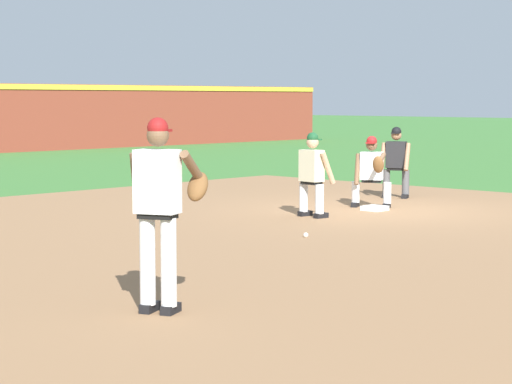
% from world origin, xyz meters
% --- Properties ---
extents(ground_plane, '(160.00, 160.00, 0.00)m').
position_xyz_m(ground_plane, '(0.00, 0.00, 0.00)').
color(ground_plane, '#3D7533').
extents(infield_dirt_patch, '(18.00, 18.00, 0.01)m').
position_xyz_m(infield_dirt_patch, '(-4.22, -1.87, 0.00)').
color(infield_dirt_patch, '#936B47').
rests_on(infield_dirt_patch, ground).
extents(first_base_bag, '(0.38, 0.38, 0.09)m').
position_xyz_m(first_base_bag, '(0.00, 0.00, 0.04)').
color(first_base_bag, white).
rests_on(first_base_bag, ground).
extents(baseball, '(0.07, 0.07, 0.07)m').
position_xyz_m(baseball, '(-3.53, -1.38, 0.04)').
color(baseball, white).
rests_on(baseball, ground).
extents(pitcher, '(0.82, 0.59, 1.86)m').
position_xyz_m(pitcher, '(-8.40, -3.74, 1.06)').
color(pitcher, black).
rests_on(pitcher, ground).
extents(first_baseman, '(0.84, 0.99, 1.34)m').
position_xyz_m(first_baseman, '(0.35, 0.33, 0.73)').
color(first_baseman, black).
rests_on(first_baseman, ground).
extents(baserunner, '(0.48, 0.62, 1.46)m').
position_xyz_m(baserunner, '(-1.55, 0.18, 0.79)').
color(baserunner, black).
rests_on(baserunner, ground).
extents(umpire, '(0.60, 0.67, 1.46)m').
position_xyz_m(umpire, '(2.17, 1.08, 0.79)').
color(umpire, black).
rests_on(umpire, ground).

